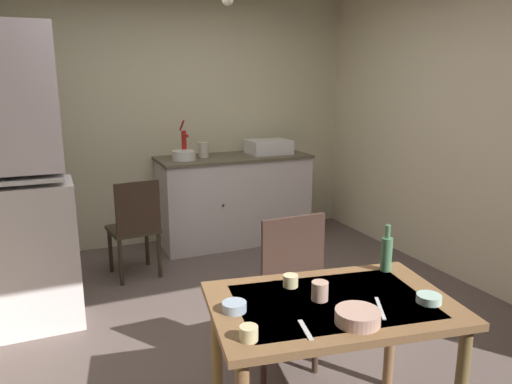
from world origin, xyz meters
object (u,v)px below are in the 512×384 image
chair_by_counter (135,226)px  teacup_mint (249,333)px  sink_basin (269,147)px  glass_bottle (386,253)px  mixing_bowl_counter (184,155)px  serving_bowl_wide (358,317)px  dining_table (332,321)px  chair_far_side (283,291)px  hand_pump (184,142)px

chair_by_counter → teacup_mint: bearing=-89.4°
sink_basin → teacup_mint: size_ratio=5.99×
chair_by_counter → glass_bottle: glass_bottle is taller
mixing_bowl_counter → chair_by_counter: size_ratio=0.26×
mixing_bowl_counter → chair_by_counter: mixing_bowl_counter is taller
serving_bowl_wide → teacup_mint: 0.47m
mixing_bowl_counter → dining_table: (-0.09, -2.89, -0.36)m
serving_bowl_wide → glass_bottle: glass_bottle is taller
sink_basin → teacup_mint: 3.46m
glass_bottle → dining_table: bearing=-156.7°
mixing_bowl_counter → chair_by_counter: bearing=-138.1°
sink_basin → dining_table: sink_basin is taller
chair_by_counter → glass_bottle: (0.96, -2.16, 0.35)m
mixing_bowl_counter → glass_bottle: bearing=-82.4°
dining_table → chair_by_counter: (-0.51, 2.35, -0.15)m
serving_bowl_wide → chair_far_side: bearing=85.6°
chair_far_side → mixing_bowl_counter: bearing=88.9°
mixing_bowl_counter → serving_bowl_wide: size_ratio=1.23×
chair_by_counter → mixing_bowl_counter: bearing=41.9°
sink_basin → mixing_bowl_counter: size_ratio=1.90×
sink_basin → chair_far_side: size_ratio=0.44×
chair_by_counter → serving_bowl_wide: (0.49, -2.57, 0.28)m
sink_basin → chair_far_side: bearing=-113.0°
teacup_mint → glass_bottle: bearing=20.8°
chair_by_counter → serving_bowl_wide: 2.63m
hand_pump → glass_bottle: size_ratio=1.56×
mixing_bowl_counter → chair_far_side: mixing_bowl_counter is taller
sink_basin → serving_bowl_wide: size_ratio=2.33×
mixing_bowl_counter → chair_far_side: (-0.04, -2.31, -0.47)m
chair_by_counter → hand_pump: bearing=45.1°
chair_by_counter → glass_bottle: size_ratio=3.54×
sink_basin → chair_far_side: sink_basin is taller
chair_far_side → serving_bowl_wide: (-0.06, -0.80, 0.24)m
dining_table → mixing_bowl_counter: bearing=88.3°
mixing_bowl_counter → sink_basin: bearing=3.0°
serving_bowl_wide → teacup_mint: same height
dining_table → serving_bowl_wide: bearing=-94.7°
teacup_mint → glass_bottle: 1.00m
hand_pump → serving_bowl_wide: (-0.14, -3.20, -0.35)m
chair_by_counter → dining_table: bearing=-77.8°
teacup_mint → mixing_bowl_counter: bearing=79.4°
chair_by_counter → serving_bowl_wide: size_ratio=4.69×
serving_bowl_wide → glass_bottle: (0.47, 0.41, 0.07)m
sink_basin → dining_table: 3.14m
sink_basin → glass_bottle: sink_basin is taller
hand_pump → chair_far_side: bearing=-91.9°
dining_table → chair_far_side: (0.04, 0.58, -0.11)m
chair_far_side → teacup_mint: size_ratio=13.54×
chair_far_side → serving_bowl_wide: bearing=-94.4°
chair_far_side → glass_bottle: bearing=-43.6°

